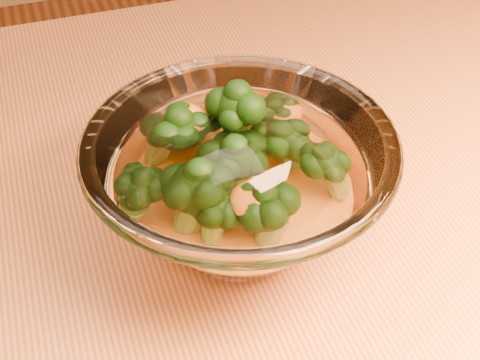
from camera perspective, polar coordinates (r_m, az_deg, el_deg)
The scene contains 4 objects.
table at distance 0.68m, azimuth 6.83°, elevation -6.92°, with size 1.20×0.80×0.75m.
glass_bowl at distance 0.53m, azimuth -0.00°, elevation -0.42°, with size 0.24×0.24×0.11m.
cheese_sauce at distance 0.54m, azimuth 0.00°, elevation -2.19°, with size 0.13×0.13×0.04m, color orange.
broccoli_heap at distance 0.52m, azimuth -1.04°, elevation 1.53°, with size 0.16×0.15×0.09m.
Camera 1 is at (-0.22, -0.40, 1.16)m, focal length 50.00 mm.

